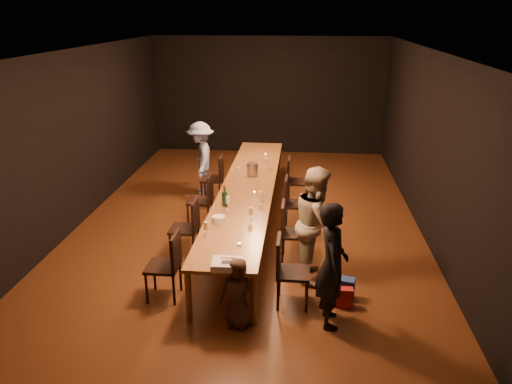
# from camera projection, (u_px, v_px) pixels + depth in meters

# --- Properties ---
(ground) EXTENTS (10.00, 10.00, 0.00)m
(ground) POSITION_uv_depth(u_px,v_px,m) (248.00, 226.00, 8.83)
(ground) COLOR #3F250F
(ground) RESTS_ON ground
(room_shell) EXTENTS (6.04, 10.04, 3.02)m
(room_shell) POSITION_uv_depth(u_px,v_px,m) (247.00, 110.00, 8.12)
(room_shell) COLOR black
(room_shell) RESTS_ON ground
(table) EXTENTS (0.90, 6.00, 0.75)m
(table) POSITION_uv_depth(u_px,v_px,m) (248.00, 189.00, 8.59)
(table) COLOR brown
(table) RESTS_ON ground
(chair_right_0) EXTENTS (0.42, 0.42, 0.93)m
(chair_right_0) POSITION_uv_depth(u_px,v_px,m) (293.00, 272.00, 6.35)
(chair_right_0) COLOR black
(chair_right_0) RESTS_ON ground
(chair_right_1) EXTENTS (0.42, 0.42, 0.93)m
(chair_right_1) POSITION_uv_depth(u_px,v_px,m) (295.00, 233.00, 7.47)
(chair_right_1) COLOR black
(chair_right_1) RESTS_ON ground
(chair_right_2) EXTENTS (0.42, 0.42, 0.93)m
(chair_right_2) POSITION_uv_depth(u_px,v_px,m) (297.00, 204.00, 8.59)
(chair_right_2) COLOR black
(chair_right_2) RESTS_ON ground
(chair_right_3) EXTENTS (0.42, 0.42, 0.93)m
(chair_right_3) POSITION_uv_depth(u_px,v_px,m) (298.00, 181.00, 9.71)
(chair_right_3) COLOR black
(chair_right_3) RESTS_ON ground
(chair_left_0) EXTENTS (0.42, 0.42, 0.93)m
(chair_left_0) POSITION_uv_depth(u_px,v_px,m) (163.00, 266.00, 6.50)
(chair_left_0) COLOR black
(chair_left_0) RESTS_ON ground
(chair_left_1) EXTENTS (0.42, 0.42, 0.93)m
(chair_left_1) POSITION_uv_depth(u_px,v_px,m) (184.00, 228.00, 7.62)
(chair_left_1) COLOR black
(chair_left_1) RESTS_ON ground
(chair_left_2) EXTENTS (0.42, 0.42, 0.93)m
(chair_left_2) POSITION_uv_depth(u_px,v_px,m) (200.00, 200.00, 8.75)
(chair_left_2) COLOR black
(chair_left_2) RESTS_ON ground
(chair_left_3) EXTENTS (0.42, 0.42, 0.93)m
(chair_left_3) POSITION_uv_depth(u_px,v_px,m) (212.00, 179.00, 9.87)
(chair_left_3) COLOR black
(chair_left_3) RESTS_ON ground
(woman_birthday) EXTENTS (0.41, 0.60, 1.57)m
(woman_birthday) POSITION_uv_depth(u_px,v_px,m) (332.00, 265.00, 5.86)
(woman_birthday) COLOR black
(woman_birthday) RESTS_ON ground
(woman_tan) EXTENTS (0.63, 0.80, 1.63)m
(woman_tan) POSITION_uv_depth(u_px,v_px,m) (317.00, 224.00, 6.91)
(woman_tan) COLOR tan
(woman_tan) RESTS_ON ground
(man_blue) EXTENTS (0.76, 1.07, 1.50)m
(man_blue) POSITION_uv_depth(u_px,v_px,m) (201.00, 158.00, 10.20)
(man_blue) COLOR #90A8DF
(man_blue) RESTS_ON ground
(child) EXTENTS (0.49, 0.37, 0.89)m
(child) POSITION_uv_depth(u_px,v_px,m) (238.00, 293.00, 5.91)
(child) COLOR #3F2C23
(child) RESTS_ON ground
(gift_bag_red) EXTENTS (0.23, 0.13, 0.27)m
(gift_bag_red) POSITION_uv_depth(u_px,v_px,m) (344.00, 298.00, 6.40)
(gift_bag_red) COLOR #B31A1D
(gift_bag_red) RESTS_ON ground
(gift_bag_blue) EXTENTS (0.27, 0.21, 0.30)m
(gift_bag_blue) POSITION_uv_depth(u_px,v_px,m) (345.00, 289.00, 6.57)
(gift_bag_blue) COLOR #234199
(gift_bag_blue) RESTS_ON ground
(birthday_cake) EXTENTS (0.38, 0.31, 0.09)m
(birthday_cake) POSITION_uv_depth(u_px,v_px,m) (227.00, 264.00, 5.86)
(birthday_cake) COLOR white
(birthday_cake) RESTS_ON table
(plate_stack) EXTENTS (0.25, 0.25, 0.11)m
(plate_stack) POSITION_uv_depth(u_px,v_px,m) (219.00, 220.00, 7.07)
(plate_stack) COLOR white
(plate_stack) RESTS_ON table
(champagne_bottle) EXTENTS (0.11, 0.11, 0.34)m
(champagne_bottle) POSITION_uv_depth(u_px,v_px,m) (225.00, 195.00, 7.66)
(champagne_bottle) COLOR black
(champagne_bottle) RESTS_ON table
(ice_bucket) EXTENTS (0.26, 0.26, 0.23)m
(ice_bucket) POSITION_uv_depth(u_px,v_px,m) (253.00, 169.00, 9.12)
(ice_bucket) COLOR #A2A2A6
(ice_bucket) RESTS_ON table
(wineglass_0) EXTENTS (0.06, 0.06, 0.21)m
(wineglass_0) POSITION_uv_depth(u_px,v_px,m) (206.00, 229.00, 6.65)
(wineglass_0) COLOR beige
(wineglass_0) RESTS_ON table
(wineglass_1) EXTENTS (0.06, 0.06, 0.21)m
(wineglass_1) POSITION_uv_depth(u_px,v_px,m) (251.00, 214.00, 7.14)
(wineglass_1) COLOR beige
(wineglass_1) RESTS_ON table
(wineglass_2) EXTENTS (0.06, 0.06, 0.21)m
(wineglass_2) POSITION_uv_depth(u_px,v_px,m) (228.00, 203.00, 7.55)
(wineglass_2) COLOR silver
(wineglass_2) RESTS_ON table
(wineglass_3) EXTENTS (0.06, 0.06, 0.21)m
(wineglass_3) POSITION_uv_depth(u_px,v_px,m) (261.00, 198.00, 7.77)
(wineglass_3) COLOR beige
(wineglass_3) RESTS_ON table
(wineglass_4) EXTENTS (0.06, 0.06, 0.21)m
(wineglass_4) POSITION_uv_depth(u_px,v_px,m) (239.00, 173.00, 8.94)
(wineglass_4) COLOR silver
(wineglass_4) RESTS_ON table
(wineglass_5) EXTENTS (0.06, 0.06, 0.21)m
(wineglass_5) POSITION_uv_depth(u_px,v_px,m) (267.00, 164.00, 9.49)
(wineglass_5) COLOR silver
(wineglass_5) RESTS_ON table
(tealight_near) EXTENTS (0.05, 0.05, 0.03)m
(tealight_near) POSITION_uv_depth(u_px,v_px,m) (239.00, 245.00, 6.41)
(tealight_near) COLOR #B2B7B2
(tealight_near) RESTS_ON table
(tealight_mid) EXTENTS (0.05, 0.05, 0.03)m
(tealight_mid) POSITION_uv_depth(u_px,v_px,m) (254.00, 193.00, 8.23)
(tealight_mid) COLOR #B2B7B2
(tealight_mid) RESTS_ON table
(tealight_far) EXTENTS (0.05, 0.05, 0.03)m
(tealight_far) POSITION_uv_depth(u_px,v_px,m) (265.00, 155.00, 10.40)
(tealight_far) COLOR #B2B7B2
(tealight_far) RESTS_ON table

